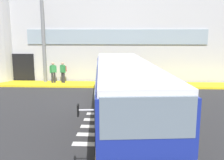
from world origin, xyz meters
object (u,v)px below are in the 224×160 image
object	(u,v)px
entry_support_column	(44,42)
bus_main_foreground	(124,91)
passenger_by_doorway	(63,71)
passenger_near_column	(53,71)

from	to	relation	value
entry_support_column	bus_main_foreground	xyz separation A→B (m)	(6.52, -8.37, -2.05)
entry_support_column	bus_main_foreground	size ratio (longest dim) A/B	0.51
passenger_by_doorway	entry_support_column	bearing A→B (deg)	167.90
entry_support_column	passenger_near_column	distance (m)	2.47
bus_main_foreground	passenger_by_doorway	bearing A→B (deg)	121.56
bus_main_foreground	passenger_near_column	bearing A→B (deg)	125.75
entry_support_column	bus_main_foreground	distance (m)	10.80
entry_support_column	passenger_near_column	size ratio (longest dim) A/B	3.86
passenger_near_column	passenger_by_doorway	size ratio (longest dim) A/B	1.00
entry_support_column	passenger_by_doorway	xyz separation A→B (m)	(1.59, -0.34, -2.27)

